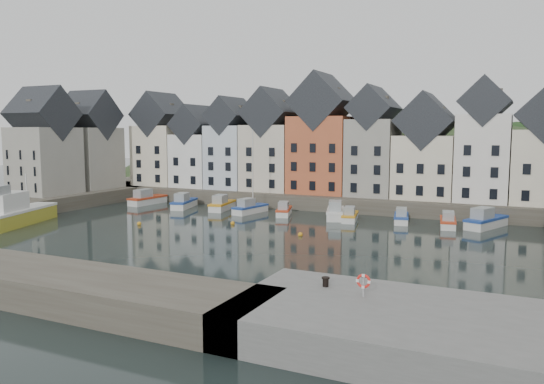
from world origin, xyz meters
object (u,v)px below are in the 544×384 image
Objects in this scene: boat_a at (147,199)px; life_ring_post at (364,282)px; large_vessel at (15,213)px; mooring_bollard at (326,281)px; boat_d at (250,208)px.

boat_a is 5.35× the size of life_ring_post.
life_ring_post is at bearing -35.69° from large_vessel.
mooring_bollard is at bearing -36.50° from boat_a.
large_vessel reaches higher than mooring_bollard.
mooring_bollard is at bearing -46.17° from boat_d.
boat_d is 43.92m from life_ring_post.
large_vessel is (-2.25, -21.59, 0.69)m from boat_a.
life_ring_post reaches higher than boat_a.
boat_a is 57.57m from life_ring_post.
mooring_bollard is (43.97, -14.17, 0.84)m from large_vessel.
boat_a is 0.60× the size of boat_d.
large_vessel is at bearing 161.96° from life_ring_post.
mooring_bollard is (41.72, -35.76, 1.53)m from boat_a.
boat_d reaches higher than large_vessel.
mooring_bollard is at bearing -35.51° from large_vessel.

